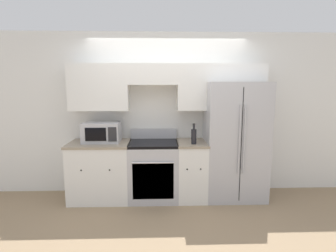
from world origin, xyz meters
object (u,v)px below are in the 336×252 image
at_px(oven_range, 154,170).
at_px(refrigerator, 234,141).
at_px(bottle, 194,136).
at_px(microwave, 102,132).

distance_m(oven_range, refrigerator, 1.35).
bearing_deg(bottle, refrigerator, 15.13).
distance_m(refrigerator, microwave, 2.07).
bearing_deg(refrigerator, microwave, 179.64).
bearing_deg(microwave, oven_range, -3.56).
bearing_deg(microwave, bottle, -7.85).
bearing_deg(oven_range, refrigerator, 1.63).
bearing_deg(bottle, microwave, 172.15).
height_order(oven_range, refrigerator, refrigerator).
relative_size(microwave, bottle, 1.81).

